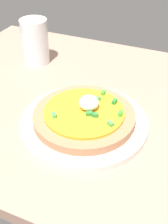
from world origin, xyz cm
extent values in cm
cube|color=tan|center=(0.00, 0.00, 1.41)|extent=(104.78, 64.88, 2.81)
cylinder|color=silver|center=(-5.79, -8.76, 3.48)|extent=(26.47, 26.47, 1.33)
cylinder|color=#B47853|center=(-5.79, -8.76, 5.05)|extent=(20.99, 20.99, 1.81)
cylinder|color=gold|center=(-5.79, -8.76, 6.26)|extent=(16.48, 16.48, 0.60)
ellipsoid|color=white|center=(-5.20, -7.69, 7.95)|extent=(4.08, 4.08, 2.78)
cube|color=#53B241|center=(-4.51, -4.36, 6.96)|extent=(1.39, 1.51, 0.80)
cube|color=#48AA50|center=(-10.35, -12.96, 6.96)|extent=(1.38, 1.51, 0.80)
cube|color=#31853A|center=(-4.26, -9.84, 6.96)|extent=(1.51, 1.34, 0.80)
cube|color=#287B30|center=(-0.93, -3.95, 6.96)|extent=(0.93, 1.36, 0.80)
cube|color=green|center=(-4.29, -1.74, 6.96)|extent=(0.88, 1.33, 0.80)
cube|color=#50A84C|center=(0.62, -11.06, 6.96)|extent=(1.51, 1.36, 0.80)
cube|color=#2D7B37|center=(-3.01, -9.74, 6.96)|extent=(1.44, 1.09, 0.80)
cube|color=green|center=(1.41, -7.34, 6.96)|extent=(0.90, 1.34, 0.80)
cylinder|color=silver|center=(-29.30, 11.84, 8.93)|extent=(7.35, 7.35, 12.22)
cylinder|color=#A65019|center=(-29.30, 11.84, 6.83)|extent=(6.47, 6.47, 7.22)
camera|label=1|loc=(12.31, -50.87, 41.53)|focal=45.77mm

